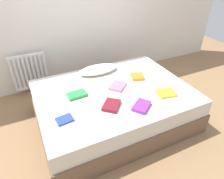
% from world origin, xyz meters
% --- Properties ---
extents(ground_plane, '(8.00, 8.00, 0.00)m').
position_xyz_m(ground_plane, '(0.00, 0.00, 0.00)').
color(ground_plane, '#93704C').
extents(bed, '(2.00, 1.50, 0.50)m').
position_xyz_m(bed, '(0.00, 0.00, 0.25)').
color(bed, brown).
rests_on(bed, ground).
extents(radiator, '(0.55, 0.04, 0.60)m').
position_xyz_m(radiator, '(-0.93, 1.20, 0.40)').
color(radiator, white).
rests_on(radiator, ground).
extents(pillow, '(0.59, 0.28, 0.10)m').
position_xyz_m(pillow, '(0.00, 0.53, 0.55)').
color(pillow, white).
rests_on(pillow, bed).
extents(textbook_orange, '(0.22, 0.23, 0.04)m').
position_xyz_m(textbook_orange, '(0.45, 0.14, 0.52)').
color(textbook_orange, orange).
rests_on(textbook_orange, bed).
extents(textbook_green, '(0.25, 0.17, 0.04)m').
position_xyz_m(textbook_green, '(-0.47, 0.08, 0.52)').
color(textbook_green, green).
rests_on(textbook_green, bed).
extents(textbook_pink, '(0.29, 0.28, 0.03)m').
position_xyz_m(textbook_pink, '(0.08, 0.04, 0.52)').
color(textbook_pink, pink).
rests_on(textbook_pink, bed).
extents(textbook_yellow, '(0.25, 0.22, 0.03)m').
position_xyz_m(textbook_yellow, '(0.56, -0.37, 0.52)').
color(textbook_yellow, yellow).
rests_on(textbook_yellow, bed).
extents(textbook_purple, '(0.28, 0.27, 0.04)m').
position_xyz_m(textbook_purple, '(0.13, -0.46, 0.52)').
color(textbook_purple, purple).
rests_on(textbook_purple, bed).
extents(textbook_maroon, '(0.28, 0.28, 0.04)m').
position_xyz_m(textbook_maroon, '(-0.17, -0.30, 0.52)').
color(textbook_maroon, maroon).
rests_on(textbook_maroon, bed).
extents(textbook_blue, '(0.19, 0.15, 0.02)m').
position_xyz_m(textbook_blue, '(-0.72, -0.30, 0.51)').
color(textbook_blue, '#2847B7').
rests_on(textbook_blue, bed).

